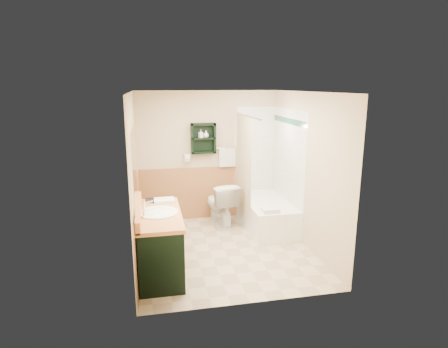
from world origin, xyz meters
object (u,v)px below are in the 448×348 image
(vanity, at_px, (160,243))
(bathtub, at_px, (266,214))
(soap_bottle_a, at_px, (201,136))
(hair_dryer, at_px, (187,158))
(soap_bottle_b, at_px, (206,135))
(toilet, at_px, (220,204))
(wall_shelf, at_px, (203,138))
(vanity_book, at_px, (145,194))

(vanity, height_order, bathtub, vanity)
(bathtub, bearing_deg, soap_bottle_a, 149.31)
(vanity, bearing_deg, bathtub, 33.78)
(hair_dryer, height_order, soap_bottle_b, soap_bottle_b)
(bathtub, distance_m, soap_bottle_a, 1.84)
(toilet, relative_size, soap_bottle_a, 5.43)
(hair_dryer, relative_size, bathtub, 0.16)
(soap_bottle_a, bearing_deg, vanity, -113.87)
(wall_shelf, xyz_separation_m, soap_bottle_b, (0.05, -0.01, 0.06))
(wall_shelf, xyz_separation_m, toilet, (0.25, -0.34, -1.16))
(soap_bottle_b, bearing_deg, bathtub, -33.11)
(vanity, bearing_deg, wall_shelf, 65.06)
(wall_shelf, relative_size, toilet, 0.69)
(vanity_book, relative_size, soap_bottle_b, 1.78)
(toilet, xyz_separation_m, soap_bottle_b, (-0.20, 0.34, 1.22))
(wall_shelf, distance_m, hair_dryer, 0.46)
(toilet, height_order, vanity_book, vanity_book)
(soap_bottle_b, bearing_deg, hair_dryer, 175.11)
(soap_bottle_a, bearing_deg, wall_shelf, 6.26)
(bathtub, bearing_deg, vanity_book, -160.71)
(vanity, distance_m, bathtub, 2.32)
(bathtub, distance_m, vanity_book, 2.32)
(wall_shelf, distance_m, bathtub, 1.78)
(toilet, distance_m, vanity_book, 1.76)
(wall_shelf, xyz_separation_m, bathtub, (1.03, -0.64, -1.30))
(toilet, bearing_deg, soap_bottle_b, -70.84)
(bathtub, relative_size, toilet, 1.87)
(wall_shelf, height_order, toilet, wall_shelf)
(soap_bottle_a, xyz_separation_m, soap_bottle_b, (0.10, 0.00, 0.01))
(bathtub, bearing_deg, soap_bottle_b, 146.89)
(vanity_book, distance_m, soap_bottle_a, 1.82)
(bathtub, height_order, soap_bottle_a, soap_bottle_a)
(bathtub, distance_m, soap_bottle_b, 1.79)
(wall_shelf, xyz_separation_m, hair_dryer, (-0.30, 0.02, -0.35))
(wall_shelf, relative_size, vanity, 0.41)
(hair_dryer, relative_size, soap_bottle_a, 1.62)
(vanity, xyz_separation_m, soap_bottle_b, (0.95, 1.92, 1.19))
(wall_shelf, bearing_deg, soap_bottle_a, -173.74)
(vanity_book, xyz_separation_m, soap_bottle_b, (1.11, 1.37, 0.65))
(toilet, relative_size, vanity_book, 3.62)
(hair_dryer, height_order, soap_bottle_a, soap_bottle_a)
(vanity, bearing_deg, soap_bottle_a, 66.13)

